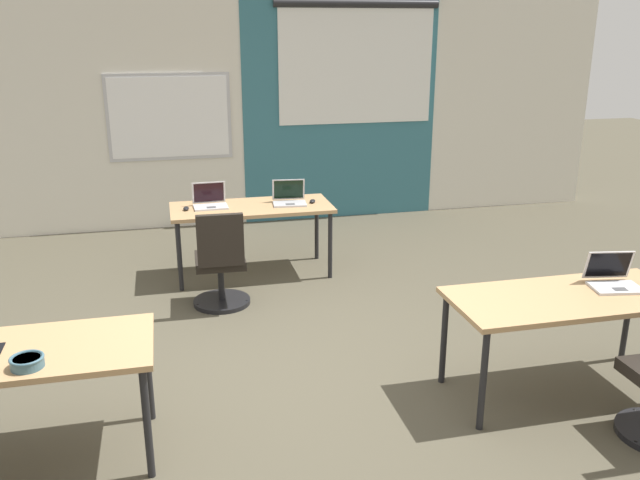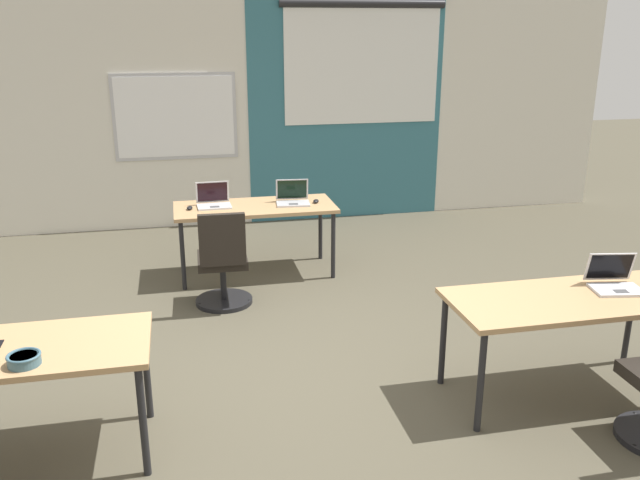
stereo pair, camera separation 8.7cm
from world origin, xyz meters
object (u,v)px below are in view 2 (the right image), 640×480
object	(u,v)px
desk_near_right	(567,305)
desk_far_center	(255,211)
laptop_near_right_end	(615,281)
laptop_far_right	(293,198)
mouse_far_left	(190,208)
mouse_far_right	(316,201)
desk_near_left	(4,359)
chair_far_left	(223,267)
laptop_far_left	(214,201)
snack_bowl	(24,359)

from	to	relation	value
desk_near_right	desk_far_center	bearing A→B (deg)	122.01
laptop_near_right_end	laptop_far_right	xyz separation A→B (m)	(-1.75, 2.73, 0.00)
desk_near_right	mouse_far_left	bearing A→B (deg)	130.64
desk_far_center	mouse_far_left	size ratio (longest dim) A/B	14.95
mouse_far_left	laptop_far_right	world-z (taller)	laptop_far_right
mouse_far_right	desk_near_right	bearing A→B (deg)	-67.96
desk_near_left	chair_far_left	xyz separation A→B (m)	(1.36, 2.01, -0.28)
laptop_near_right_end	chair_far_left	bearing A→B (deg)	152.40
mouse_far_left	laptop_far_left	bearing A→B (deg)	18.12
desk_near_left	chair_far_left	distance (m)	2.45
laptop_near_right_end	laptop_far_right	bearing A→B (deg)	132.47
laptop_far_left	desk_near_right	bearing A→B (deg)	-55.12
mouse_far_right	snack_bowl	distance (m)	3.73
laptop_near_right_end	laptop_far_right	world-z (taller)	laptop_far_right
laptop_near_right_end	mouse_far_right	size ratio (longest dim) A/B	3.30
desk_near_right	mouse_far_left	size ratio (longest dim) A/B	14.95
desk_near_left	chair_far_left	size ratio (longest dim) A/B	1.74
desk_near_right	laptop_far_left	distance (m)	3.59
desk_near_right	desk_far_center	size ratio (longest dim) A/B	1.00
laptop_far_left	snack_bowl	xyz separation A→B (m)	(-1.19, -3.08, -0.02)
laptop_far_right	snack_bowl	world-z (taller)	laptop_far_right
mouse_far_left	snack_bowl	distance (m)	3.15
desk_near_right	laptop_far_left	bearing A→B (deg)	126.91
desk_far_center	laptop_far_right	distance (m)	0.40
mouse_far_left	chair_far_left	bearing A→B (deg)	-72.12
chair_far_left	snack_bowl	world-z (taller)	chair_far_left
desk_near_left	snack_bowl	distance (m)	0.29
desk_far_center	mouse_far_right	size ratio (longest dim) A/B	14.09
desk_far_center	snack_bowl	bearing A→B (deg)	-117.81
desk_near_right	laptop_near_right_end	bearing A→B (deg)	11.05
mouse_far_left	mouse_far_right	size ratio (longest dim) A/B	0.94
mouse_far_right	chair_far_left	bearing A→B (deg)	-142.96
laptop_far_left	laptop_far_right	distance (m)	0.79
desk_near_right	laptop_far_left	size ratio (longest dim) A/B	4.72
laptop_far_left	laptop_far_right	world-z (taller)	laptop_far_left
desk_near_right	laptop_near_right_end	distance (m)	0.41
desk_near_left	laptop_far_left	distance (m)	3.17
desk_far_center	laptop_far_left	world-z (taller)	laptop_far_left
laptop_near_right_end	mouse_far_right	distance (m)	3.10
desk_near_right	laptop_far_right	xyz separation A→B (m)	(-1.36, 2.81, 0.11)
mouse_far_left	snack_bowl	world-z (taller)	snack_bowl
desk_far_center	mouse_far_left	distance (m)	0.65
desk_near_left	laptop_near_right_end	world-z (taller)	laptop_near_right_end
desk_near_left	mouse_far_left	world-z (taller)	mouse_far_left
laptop_near_right_end	mouse_far_right	xyz separation A→B (m)	(-1.52, 2.71, -0.03)
desk_near_right	laptop_far_right	world-z (taller)	laptop_far_right
desk_far_center	mouse_far_left	xyz separation A→B (m)	(-0.64, -0.01, 0.08)
desk_far_center	chair_far_left	world-z (taller)	chair_far_left
mouse_far_left	desk_near_right	bearing A→B (deg)	-49.36
laptop_far_left	laptop_far_right	bearing A→B (deg)	-6.15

